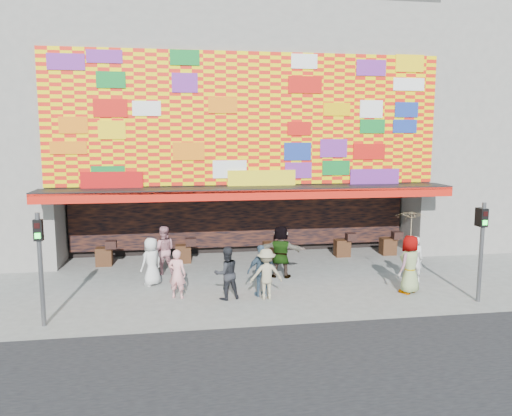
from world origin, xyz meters
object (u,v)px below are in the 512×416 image
(ped_b, at_px, (177,274))
(ped_d, at_px, (266,274))
(ped_g, at_px, (410,264))
(ped_f, at_px, (281,251))
(ped_h, at_px, (414,259))
(signal_left, at_px, (40,256))
(signal_right, at_px, (482,241))
(ped_c, at_px, (227,273))
(ped_a, at_px, (151,262))
(parasol, at_px, (412,226))
(ped_i, at_px, (163,250))
(ped_e, at_px, (262,271))

(ped_b, relative_size, ped_d, 0.98)
(ped_g, bearing_deg, ped_d, -34.53)
(ped_d, bearing_deg, ped_f, -114.35)
(ped_g, bearing_deg, ped_h, -155.44)
(signal_left, relative_size, ped_b, 1.98)
(signal_right, bearing_deg, signal_left, 180.00)
(ped_c, xyz_separation_m, ped_f, (2.12, 2.08, 0.12))
(ped_d, relative_size, ped_h, 0.99)
(signal_right, relative_size, ped_a, 1.87)
(ped_f, height_order, parasol, parasol)
(ped_a, bearing_deg, ped_i, -146.64)
(ped_a, bearing_deg, signal_right, 120.12)
(signal_left, relative_size, ped_f, 1.62)
(signal_left, xyz_separation_m, signal_right, (12.40, 0.00, 0.00))
(signal_right, relative_size, parasol, 1.61)
(ped_f, relative_size, ped_g, 1.00)
(ped_e, height_order, ped_g, ped_g)
(ped_f, distance_m, ped_i, 4.22)
(signal_right, distance_m, ped_f, 6.44)
(signal_left, height_order, ped_i, signal_left)
(parasol, bearing_deg, ped_b, 175.06)
(ped_a, bearing_deg, ped_d, 108.99)
(ped_c, xyz_separation_m, parasol, (5.77, -0.30, 1.35))
(ped_b, height_order, ped_h, ped_h)
(ped_f, relative_size, ped_i, 1.06)
(ped_d, height_order, ped_e, ped_e)
(ped_a, distance_m, ped_h, 8.87)
(ped_h, bearing_deg, ped_f, -2.18)
(ped_h, bearing_deg, parasol, 71.07)
(ped_d, relative_size, ped_e, 0.97)
(ped_f, bearing_deg, ped_h, -174.97)
(ped_b, height_order, parasol, parasol)
(ped_a, relative_size, ped_g, 0.87)
(ped_h, distance_m, ped_i, 8.77)
(signal_right, bearing_deg, ped_e, 166.38)
(ped_g, bearing_deg, ped_a, -47.52)
(ped_b, xyz_separation_m, ped_e, (2.59, -0.20, 0.05))
(ped_d, bearing_deg, ped_g, 176.42)
(ped_h, bearing_deg, signal_left, 24.72)
(ped_a, relative_size, ped_b, 1.06)
(signal_left, distance_m, ped_i, 5.54)
(ped_b, xyz_separation_m, parasol, (7.25, -0.63, 1.40))
(signal_left, height_order, ped_d, signal_left)
(ped_g, bearing_deg, parasol, 180.00)
(ped_i, bearing_deg, signal_right, 155.78)
(parasol, bearing_deg, signal_left, -174.07)
(ped_h, relative_size, ped_i, 0.90)
(ped_c, height_order, ped_d, ped_c)
(ped_a, height_order, parasol, parasol)
(ped_f, distance_m, parasol, 4.53)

